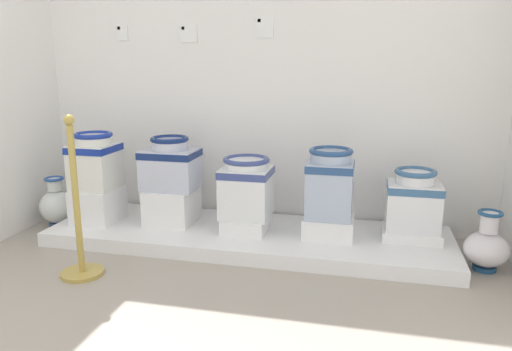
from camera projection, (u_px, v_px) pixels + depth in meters
name	position (u px, v px, depth m)	size (l,w,h in m)	color
ground_plane	(174.00, 351.00, 2.24)	(5.59, 5.31, 0.02)	#A3998C
wall_back	(262.00, 25.00, 3.66)	(3.79, 0.06, 3.14)	white
display_platform	(248.00, 236.00, 3.56)	(2.91, 0.85, 0.10)	white
plinth_block_squat_floral	(98.00, 204.00, 3.72)	(0.31, 0.36, 0.26)	white
antique_toilet_squat_floral	(95.00, 160.00, 3.64)	(0.31, 0.33, 0.43)	white
plinth_block_broad_patterned	(172.00, 205.00, 3.70)	(0.35, 0.37, 0.26)	white
antique_toilet_broad_patterned	(170.00, 163.00, 3.62)	(0.41, 0.32, 0.40)	silver
plinth_block_tall_cobalt	(247.00, 223.00, 3.54)	(0.31, 0.37, 0.10)	white
antique_toilet_tall_cobalt	(246.00, 185.00, 3.47)	(0.35, 0.34, 0.43)	white
plinth_block_slender_white	(328.00, 227.00, 3.39)	(0.35, 0.29, 0.15)	white
antique_toilet_slender_white	(330.00, 181.00, 3.31)	(0.32, 0.31, 0.48)	#A5B5CE
plinth_block_pale_glazed	(411.00, 234.00, 3.36)	(0.39, 0.29, 0.07)	white
antique_toilet_pale_glazed	(414.00, 199.00, 3.30)	(0.36, 0.28, 0.42)	white
info_placard_first	(122.00, 33.00, 3.89)	(0.09, 0.01, 0.12)	white
info_placard_second	(188.00, 33.00, 3.77)	(0.14, 0.01, 0.14)	white
info_placard_third	(265.00, 27.00, 3.63)	(0.13, 0.01, 0.16)	white
decorative_vase_spare	(57.00, 205.00, 3.89)	(0.26, 0.26, 0.41)	#294E98
decorative_vase_corner	(487.00, 247.00, 3.06)	(0.27, 0.27, 0.39)	navy
stanchion_post_near_left	(79.00, 231.00, 2.96)	(0.26, 0.26, 1.00)	#B99C46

